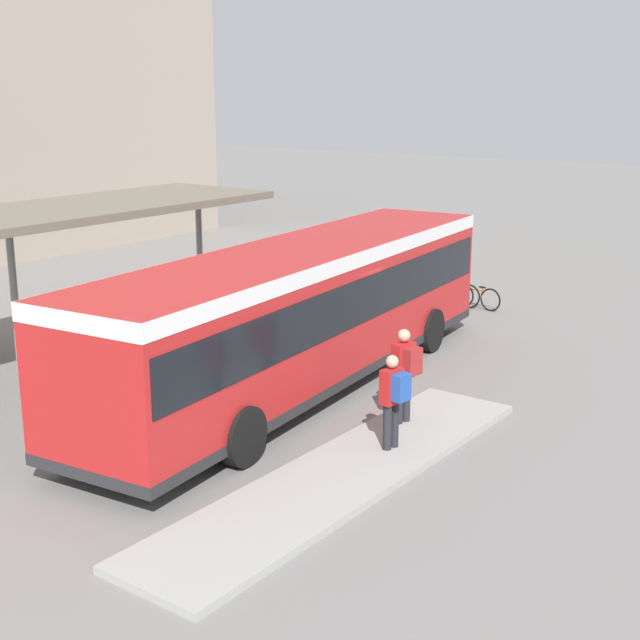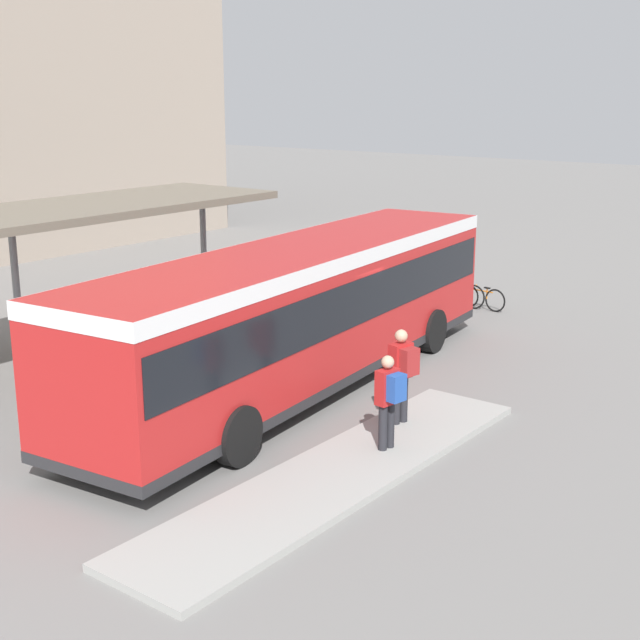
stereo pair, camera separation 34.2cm
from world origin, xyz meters
TOP-DOWN VIEW (x-y plane):
  - ground_plane at (0.00, 0.00)m, footprint 120.00×120.00m
  - curb_island at (-3.05, -3.20)m, footprint 8.65×1.80m
  - city_bus at (0.01, 0.00)m, footprint 12.53×3.80m
  - pedestrian_waiting at (-1.85, -3.34)m, footprint 0.43×0.46m
  - pedestrian_companion at (-0.70, -2.87)m, footprint 0.47×0.51m
  - bicycle_orange at (8.41, 0.25)m, footprint 0.48×1.52m
  - bicycle_red at (8.29, 0.93)m, footprint 0.48×1.65m
  - bicycle_blue at (8.28, 1.62)m, footprint 0.48×1.68m
  - bicycle_black at (8.22, 2.30)m, footprint 0.48×1.54m
  - station_shelter at (-2.74, 5.70)m, footprint 13.44×3.47m

SIDE VIEW (x-z plane):
  - ground_plane at x=0.00m, z-range 0.00..0.00m
  - curb_island at x=-3.05m, z-range 0.00..0.12m
  - bicycle_orange at x=8.41m, z-range 0.00..0.66m
  - bicycle_black at x=8.22m, z-range 0.00..0.67m
  - bicycle_red at x=8.29m, z-range 0.00..0.71m
  - bicycle_blue at x=8.28m, z-range 0.00..0.73m
  - pedestrian_waiting at x=-1.85m, z-range 0.24..1.87m
  - pedestrian_companion at x=-0.70m, z-range 0.25..2.00m
  - city_bus at x=0.01m, z-range 0.26..3.22m
  - station_shelter at x=-2.74m, z-range 1.59..5.04m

